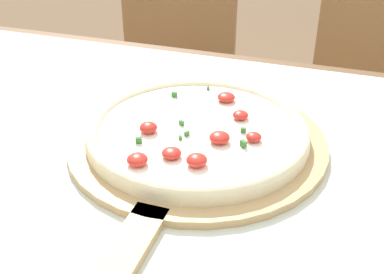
% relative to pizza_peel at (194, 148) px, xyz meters
% --- Properties ---
extents(dining_table, '(1.46, 1.04, 0.76)m').
position_rel_pizza_peel_xyz_m(dining_table, '(-0.00, -0.09, -0.11)').
color(dining_table, brown).
rests_on(dining_table, ground_plane).
extents(towel_cloth, '(1.38, 0.96, 0.00)m').
position_rel_pizza_peel_xyz_m(towel_cloth, '(-0.00, -0.09, -0.01)').
color(towel_cloth, silver).
rests_on(towel_cloth, dining_table).
extents(pizza_peel, '(0.41, 0.63, 0.01)m').
position_rel_pizza_peel_xyz_m(pizza_peel, '(0.00, 0.00, 0.00)').
color(pizza_peel, tan).
rests_on(pizza_peel, towel_cloth).
extents(pizza, '(0.35, 0.35, 0.04)m').
position_rel_pizza_peel_xyz_m(pizza, '(0.00, 0.02, 0.02)').
color(pizza, beige).
rests_on(pizza, pizza_peel).
extents(chair_left, '(0.43, 0.43, 0.88)m').
position_rel_pizza_peel_xyz_m(chair_left, '(-0.33, 0.77, -0.27)').
color(chair_left, '#A37547').
rests_on(chair_left, ground_plane).
extents(chair_right, '(0.44, 0.44, 0.88)m').
position_rel_pizza_peel_xyz_m(chair_right, '(0.29, 0.77, -0.27)').
color(chair_right, '#A37547').
rests_on(chair_right, ground_plane).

